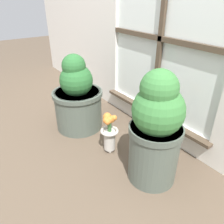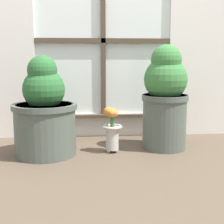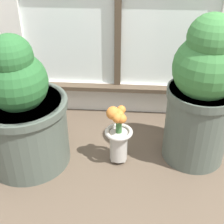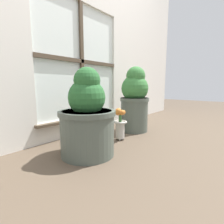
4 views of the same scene
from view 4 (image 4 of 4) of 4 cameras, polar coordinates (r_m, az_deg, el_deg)
The scene contains 5 objects.
ground_plane at distance 1.56m, azimuth 6.50°, elevation -10.38°, with size 10.00×10.00×0.00m, color brown.
wall_with_window at distance 2.03m, azimuth -10.58°, elevation 30.89°, with size 4.40×0.10×2.50m.
potted_plant_left at distance 1.27m, azimuth -8.05°, elevation -2.38°, with size 0.41×0.41×0.63m.
potted_plant_right at distance 1.93m, azimuth 7.39°, elevation 3.95°, with size 0.31×0.31×0.71m.
flower_vase at distance 1.62m, azimuth 2.60°, elevation -3.46°, with size 0.13×0.13×0.30m.
Camera 4 is at (-1.25, -0.77, 0.51)m, focal length 28.00 mm.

